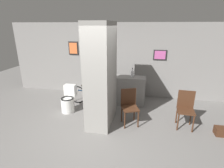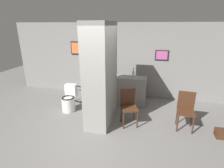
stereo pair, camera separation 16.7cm
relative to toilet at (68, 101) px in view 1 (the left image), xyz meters
name	(u,v)px [view 1 (the left image)]	position (x,y,z in m)	size (l,w,h in m)	color
ground_plane	(98,134)	(1.19, -1.00, -0.33)	(14.00, 14.00, 0.00)	slate
wall_back	(116,60)	(1.19, 1.63, 0.97)	(8.00, 0.09, 2.60)	gray
pillar_center	(101,75)	(1.15, -0.38, 0.97)	(0.61, 1.23, 2.60)	gray
counter_shelf	(122,90)	(1.52, 0.85, 0.14)	(1.49, 0.44, 0.94)	gray
toilet	(68,101)	(0.00, 0.00, 0.00)	(0.39, 0.55, 0.78)	silver
chair_near_pillar	(129,105)	(1.88, -0.35, 0.20)	(0.52, 0.52, 0.95)	#422616
chair_by_doorway	(186,108)	(3.30, -0.23, 0.20)	(0.43, 0.43, 0.95)	#422616
bicycle	(91,95)	(0.55, 0.57, -0.01)	(1.59, 0.42, 0.66)	black
bottle_tall	(132,73)	(1.84, 0.90, 0.71)	(0.09, 0.09, 0.29)	silver
floor_crate	(220,131)	(4.09, -0.48, -0.23)	(0.24, 0.24, 0.19)	#422616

